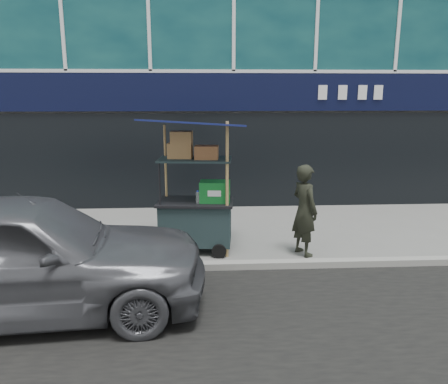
{
  "coord_description": "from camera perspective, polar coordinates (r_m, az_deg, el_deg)",
  "views": [
    {
      "loc": [
        -0.83,
        -7.06,
        2.9
      ],
      "look_at": [
        -0.38,
        1.2,
        1.01
      ],
      "focal_mm": 35.0,
      "sensor_mm": 36.0,
      "label": 1
    }
  ],
  "objects": [
    {
      "name": "parked_car",
      "position": [
        6.34,
        -25.27,
        -7.42
      ],
      "size": [
        5.03,
        2.38,
        1.66
      ],
      "primitive_type": "imported",
      "rotation": [
        0.0,
        0.0,
        1.66
      ],
      "color": "#56585E",
      "rests_on": "ground"
    },
    {
      "name": "ground",
      "position": [
        7.67,
        3.36,
        -9.34
      ],
      "size": [
        80.0,
        80.0,
        0.0
      ],
      "primitive_type": "plane",
      "color": "slate",
      "rests_on": "ground"
    },
    {
      "name": "curb",
      "position": [
        7.47,
        3.54,
        -9.49
      ],
      "size": [
        80.0,
        0.18,
        0.12
      ],
      "primitive_type": "cube",
      "color": "gray",
      "rests_on": "ground"
    },
    {
      "name": "vendor_cart",
      "position": [
        8.04,
        -3.6,
        -1.77
      ],
      "size": [
        1.94,
        1.46,
        2.48
      ],
      "rotation": [
        0.0,
        0.0,
        -0.1
      ],
      "color": "black",
      "rests_on": "ground"
    },
    {
      "name": "vendor_man",
      "position": [
        7.98,
        10.48,
        -2.35
      ],
      "size": [
        0.61,
        0.72,
        1.67
      ],
      "primitive_type": "imported",
      "rotation": [
        0.0,
        0.0,
        2.0
      ],
      "color": "black",
      "rests_on": "ground"
    }
  ]
}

